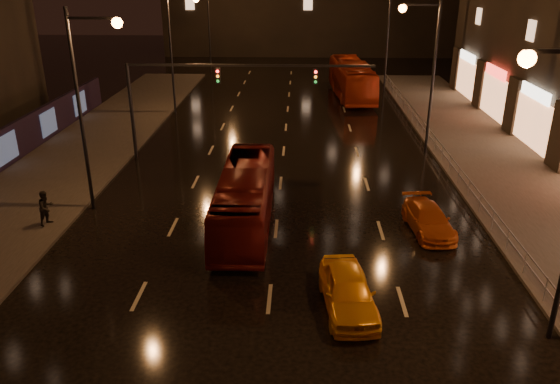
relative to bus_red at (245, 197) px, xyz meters
name	(u,v)px	position (x,y,z in m)	size (l,w,h in m)	color
ground	(283,161)	(1.50, 9.50, -1.41)	(140.00, 140.00, 0.00)	black
sidewalk_left	(45,185)	(-12.00, 4.50, -1.34)	(7.00, 70.00, 0.15)	#38332D
sidewalk_right	(522,192)	(15.00, 4.50, -1.34)	(7.00, 70.00, 0.15)	#38332D
traffic_signal	(201,87)	(-3.56, 9.50, 3.32)	(15.31, 0.32, 6.20)	black
railing_right	(450,159)	(11.70, 7.50, -0.51)	(0.05, 56.00, 1.00)	#99999E
bus_red	(245,197)	(0.00, 0.00, 0.00)	(2.37, 10.13, 2.82)	#5F100D
bus_curb	(352,79)	(7.50, 28.65, 0.30)	(2.87, 12.28, 3.42)	#A22910
taxi_near	(348,291)	(4.40, -7.03, -0.66)	(1.78, 4.42, 1.50)	orange
taxi_far	(428,219)	(8.70, -0.50, -0.80)	(1.72, 4.23, 1.23)	#C24F12
pedestrian_b	(46,208)	(-9.50, -0.68, -0.41)	(0.83, 0.65, 1.71)	black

